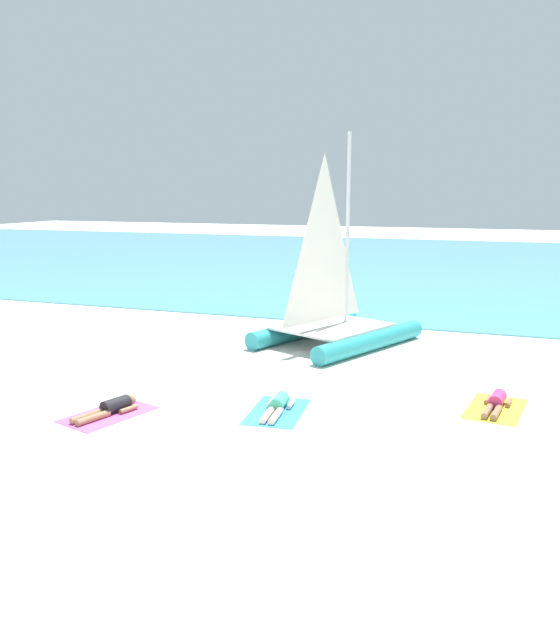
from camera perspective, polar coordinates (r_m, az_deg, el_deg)
name	(u,v)px	position (r m, az deg, el deg)	size (l,w,h in m)	color
ground_plane	(333,325)	(22.41, 4.71, -0.43)	(120.00, 120.00, 0.00)	white
ocean_water	(417,263)	(42.03, 12.00, 4.94)	(120.00, 40.00, 0.05)	#4C9EB7
sailboat_teal	(334,314)	(19.37, 4.76, 0.50)	(4.69, 5.61, 6.25)	teal
towel_left	(108,414)	(14.02, -14.91, -8.06)	(1.10, 1.90, 0.01)	#D84C99
sunbather_left	(111,408)	(14.02, -14.72, -7.51)	(0.82, 1.54, 0.30)	black
towel_middle	(277,412)	(13.73, -0.26, -8.09)	(1.10, 1.90, 0.01)	#338CD8
sunbather_middle	(278,405)	(13.75, -0.20, -7.50)	(0.59, 1.57, 0.30)	#3FB28C
towel_right	(495,409)	(14.64, 18.49, -7.44)	(1.10, 1.90, 0.01)	yellow
sunbather_right	(496,402)	(14.66, 18.56, -6.89)	(0.61, 1.57, 0.30)	#D83372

